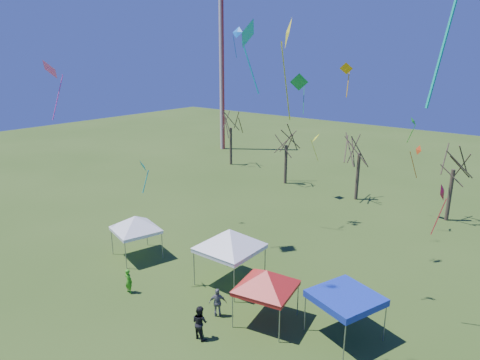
# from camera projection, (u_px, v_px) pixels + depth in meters

# --- Properties ---
(ground) EXTENTS (140.00, 140.00, 0.00)m
(ground) POSITION_uv_depth(u_px,v_px,m) (202.00, 327.00, 22.33)
(ground) COLOR #324E19
(ground) RESTS_ON ground
(radio_mast) EXTENTS (0.70, 0.70, 25.00)m
(radio_mast) POSITION_uv_depth(u_px,v_px,m) (222.00, 63.00, 61.06)
(radio_mast) COLOR silver
(radio_mast) RESTS_ON ground
(tree_0) EXTENTS (3.83, 3.83, 8.44)m
(tree_0) POSITION_uv_depth(u_px,v_px,m) (231.00, 114.00, 53.51)
(tree_0) COLOR #3D2D21
(tree_0) RESTS_ON ground
(tree_1) EXTENTS (3.42, 3.42, 7.54)m
(tree_1) POSITION_uv_depth(u_px,v_px,m) (287.00, 131.00, 45.62)
(tree_1) COLOR #3D2D21
(tree_1) RESTS_ON ground
(tree_2) EXTENTS (3.71, 3.71, 8.18)m
(tree_2) POSITION_uv_depth(u_px,v_px,m) (361.00, 136.00, 40.24)
(tree_2) COLOR #3D2D21
(tree_2) RESTS_ON ground
(tree_3) EXTENTS (3.59, 3.59, 7.91)m
(tree_3) POSITION_uv_depth(u_px,v_px,m) (456.00, 151.00, 35.02)
(tree_3) COLOR #3D2D21
(tree_3) RESTS_ON ground
(tent_white_west) EXTENTS (3.82, 3.82, 3.50)m
(tent_white_west) POSITION_uv_depth(u_px,v_px,m) (135.00, 219.00, 29.34)
(tent_white_west) COLOR gray
(tent_white_west) RESTS_ON ground
(tent_white_mid) EXTENTS (4.71, 4.71, 4.16)m
(tent_white_mid) POSITION_uv_depth(u_px,v_px,m) (230.00, 233.00, 25.70)
(tent_white_mid) COLOR gray
(tent_white_mid) RESTS_ON ground
(tent_red) EXTENTS (3.87, 3.87, 3.48)m
(tent_red) POSITION_uv_depth(u_px,v_px,m) (267.00, 274.00, 22.02)
(tent_red) COLOR gray
(tent_red) RESTS_ON ground
(tent_blue) EXTENTS (3.75, 3.75, 2.32)m
(tent_blue) POSITION_uv_depth(u_px,v_px,m) (346.00, 298.00, 21.05)
(tent_blue) COLOR gray
(tent_blue) RESTS_ON ground
(person_dark) EXTENTS (0.90, 0.72, 1.78)m
(person_dark) POSITION_uv_depth(u_px,v_px,m) (200.00, 322.00, 21.22)
(person_dark) COLOR black
(person_dark) RESTS_ON ground
(person_green) EXTENTS (0.56, 0.37, 1.52)m
(person_green) POSITION_uv_depth(u_px,v_px,m) (129.00, 281.00, 25.33)
(person_green) COLOR green
(person_green) RESTS_ON ground
(person_grey) EXTENTS (0.99, 0.92, 1.63)m
(person_grey) POSITION_uv_depth(u_px,v_px,m) (218.00, 303.00, 23.04)
(person_grey) COLOR slate
(person_grey) RESTS_ON ground
(kite_2) EXTENTS (1.28, 0.71, 3.08)m
(kite_2) POSITION_uv_depth(u_px,v_px,m) (237.00, 32.00, 42.94)
(kite_2) COLOR #1677EF
(kite_2) RESTS_ON ground
(kite_27) EXTENTS (0.84, 1.22, 2.79)m
(kite_27) POSITION_uv_depth(u_px,v_px,m) (247.00, 34.00, 15.88)
(kite_27) COLOR #0CAAC0
(kite_27) RESTS_ON ground
(kite_5) EXTENTS (0.89, 1.07, 3.60)m
(kite_5) POSITION_uv_depth(u_px,v_px,m) (287.00, 35.00, 14.92)
(kite_5) COLOR #FFF61A
(kite_5) RESTS_ON ground
(kite_19) EXTENTS (0.54, 0.77, 1.99)m
(kite_19) POSITION_uv_depth(u_px,v_px,m) (413.00, 122.00, 32.46)
(kite_19) COLOR #1CA018
(kite_19) RESTS_ON ground
(kite_17) EXTENTS (0.52, 0.85, 2.64)m
(kite_17) POSITION_uv_depth(u_px,v_px,m) (443.00, 194.00, 20.83)
(kite_17) COLOR red
(kite_17) RESTS_ON ground
(kite_1) EXTENTS (0.96, 0.75, 1.94)m
(kite_1) POSITION_uv_depth(u_px,v_px,m) (144.00, 167.00, 24.48)
(kite_1) COLOR #0CB6AE
(kite_1) RESTS_ON ground
(kite_13) EXTENTS (1.23, 1.37, 2.84)m
(kite_13) POSITION_uv_depth(u_px,v_px,m) (315.00, 138.00, 40.98)
(kite_13) COLOR #D7EA18
(kite_13) RESTS_ON ground
(kite_18) EXTENTS (0.74, 0.50, 1.77)m
(kite_18) POSITION_uv_depth(u_px,v_px,m) (346.00, 69.00, 21.69)
(kite_18) COLOR #F7AC0D
(kite_18) RESTS_ON ground
(kite_22) EXTENTS (1.05, 1.03, 3.00)m
(kite_22) POSITION_uv_depth(u_px,v_px,m) (418.00, 151.00, 35.78)
(kite_22) COLOR #CF4013
(kite_22) RESTS_ON ground
(kite_14) EXTENTS (1.53, 1.07, 3.87)m
(kite_14) POSITION_uv_depth(u_px,v_px,m) (51.00, 69.00, 27.59)
(kite_14) COLOR #FE38B8
(kite_14) RESTS_ON ground
(kite_11) EXTENTS (1.51, 1.20, 3.19)m
(kite_11) POSITION_uv_depth(u_px,v_px,m) (299.00, 82.00, 33.37)
(kite_11) COLOR green
(kite_11) RESTS_ON ground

